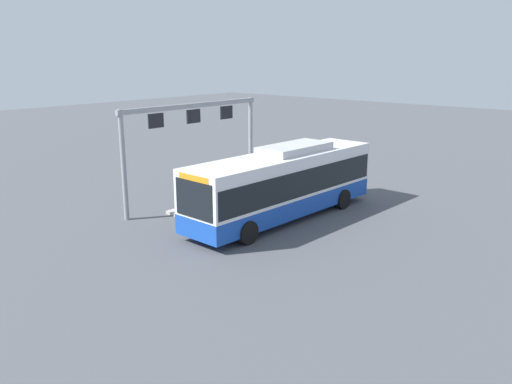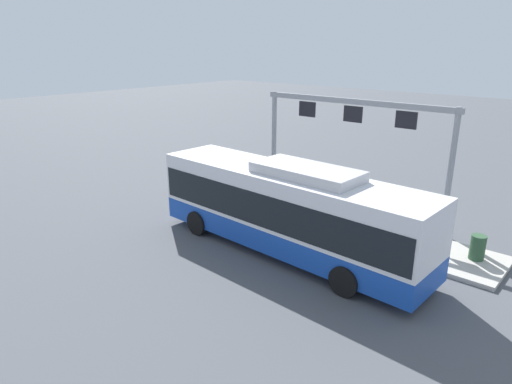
{
  "view_description": "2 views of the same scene",
  "coord_description": "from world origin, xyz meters",
  "px_view_note": "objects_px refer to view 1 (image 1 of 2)",
  "views": [
    {
      "loc": [
        18.89,
        14.63,
        7.6
      ],
      "look_at": [
        1.86,
        -0.09,
        1.65
      ],
      "focal_mm": 36.68,
      "sensor_mm": 36.0,
      "label": 1
    },
    {
      "loc": [
        -9.26,
        12.39,
        7.45
      ],
      "look_at": [
        3.09,
        -1.84,
        1.24
      ],
      "focal_mm": 31.6,
      "sensor_mm": 36.0,
      "label": 2
    }
  ],
  "objects_px": {
    "bus_main": "(283,181)",
    "trash_bin": "(293,174)",
    "person_waiting_near": "(205,196)",
    "person_waiting_mid": "(219,187)",
    "person_boarding": "(197,191)"
  },
  "relations": [
    {
      "from": "person_boarding",
      "to": "bus_main",
      "type": "bearing_deg",
      "value": 14.88
    },
    {
      "from": "person_boarding",
      "to": "person_waiting_mid",
      "type": "bearing_deg",
      "value": 64.33
    },
    {
      "from": "person_boarding",
      "to": "person_waiting_mid",
      "type": "height_order",
      "value": "same"
    },
    {
      "from": "person_waiting_mid",
      "to": "bus_main",
      "type": "bearing_deg",
      "value": 23.2
    },
    {
      "from": "person_boarding",
      "to": "person_waiting_near",
      "type": "xyz_separation_m",
      "value": [
        0.39,
        0.96,
        0.0
      ]
    },
    {
      "from": "bus_main",
      "to": "person_waiting_near",
      "type": "xyz_separation_m",
      "value": [
        2.29,
        -2.97,
        -0.76
      ]
    },
    {
      "from": "person_boarding",
      "to": "person_waiting_near",
      "type": "bearing_deg",
      "value": -33.06
    },
    {
      "from": "person_waiting_near",
      "to": "person_waiting_mid",
      "type": "distance_m",
      "value": 1.73
    },
    {
      "from": "trash_bin",
      "to": "person_waiting_mid",
      "type": "bearing_deg",
      "value": 0.68
    },
    {
      "from": "bus_main",
      "to": "person_waiting_mid",
      "type": "relative_size",
      "value": 6.64
    },
    {
      "from": "person_boarding",
      "to": "trash_bin",
      "type": "bearing_deg",
      "value": 77.33
    },
    {
      "from": "person_boarding",
      "to": "person_waiting_near",
      "type": "distance_m",
      "value": 1.04
    },
    {
      "from": "trash_bin",
      "to": "person_waiting_near",
      "type": "bearing_deg",
      "value": 5.16
    },
    {
      "from": "bus_main",
      "to": "person_waiting_near",
      "type": "height_order",
      "value": "bus_main"
    },
    {
      "from": "bus_main",
      "to": "trash_bin",
      "type": "xyz_separation_m",
      "value": [
        -5.67,
        -3.69,
        -1.2
      ]
    }
  ]
}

